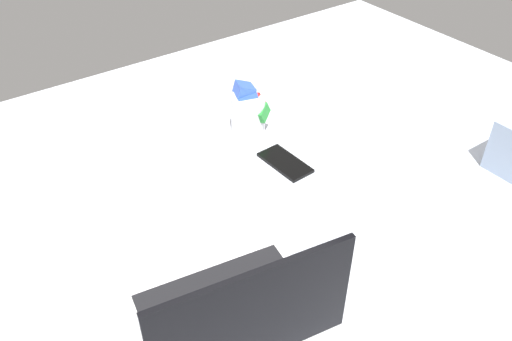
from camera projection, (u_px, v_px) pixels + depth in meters
bed_mattress at (295, 181)px, 138.94cm from camera, size 180.00×140.00×18.00cm
laptop at (234, 313)px, 89.54cm from camera, size 36.27×28.02×23.00cm
snack_cup at (248, 112)px, 137.48cm from camera, size 9.63×10.85×14.45cm
cell_phone at (285, 163)px, 129.80cm from camera, size 7.50×14.33×0.80cm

